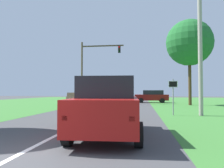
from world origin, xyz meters
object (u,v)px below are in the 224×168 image
pickup_truck_lead (97,101)px  utility_pole_right (200,53)px  traffic_light (92,64)px  crossing_suv_far (152,96)px  oak_tree_right (189,43)px  red_suv_near (108,106)px  keep_moving_sign (173,92)px

pickup_truck_lead → utility_pole_right: 7.49m
pickup_truck_lead → utility_pole_right: utility_pole_right is taller
traffic_light → pickup_truck_lead: bearing=-75.7°
traffic_light → crossing_suv_far: traffic_light is taller
traffic_light → oak_tree_right: size_ratio=0.83×
red_suv_near → crossing_suv_far: (2.64, 24.15, -0.13)m
utility_pole_right → pickup_truck_lead: bearing=-163.8°
pickup_truck_lead → oak_tree_right: size_ratio=0.53×
oak_tree_right → utility_pole_right: 12.12m
pickup_truck_lead → oak_tree_right: 17.03m
oak_tree_right → crossing_suv_far: size_ratio=2.13×
red_suv_near → utility_pole_right: bearing=55.2°
oak_tree_right → crossing_suv_far: 9.33m
keep_moving_sign → crossing_suv_far: 16.95m
pickup_truck_lead → utility_pole_right: bearing=16.2°
red_suv_near → crossing_suv_far: size_ratio=1.04×
red_suv_near → pickup_truck_lead: bearing=105.7°
oak_tree_right → keep_moving_sign: bearing=-107.0°
traffic_light → utility_pole_right: bearing=-52.9°
red_suv_near → traffic_light: size_ratio=0.59×
oak_tree_right → crossing_suv_far: bearing=127.9°
red_suv_near → crossing_suv_far: 24.29m
pickup_truck_lead → oak_tree_right: (8.30, 13.46, 6.33)m
oak_tree_right → utility_pole_right: oak_tree_right is taller
traffic_light → keep_moving_sign: bearing=-57.9°
pickup_truck_lead → keep_moving_sign: 5.15m
pickup_truck_lead → traffic_light: size_ratio=0.64×
red_suv_near → oak_tree_right: (6.80, 18.80, 6.28)m
keep_moving_sign → utility_pole_right: 3.12m
traffic_light → crossing_suv_far: (8.21, 2.84, -4.44)m
red_suv_near → keep_moving_sign: bearing=65.7°
keep_moving_sign → crossing_suv_far: (-0.62, 16.93, -0.62)m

